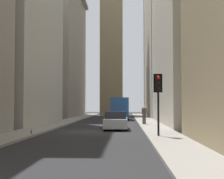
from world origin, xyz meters
The scene contains 12 objects.
ground_plane centered at (0.00, 0.00, 0.00)m, with size 135.00×135.00×0.00m, color #262628.
sidewalk_right centered at (0.00, 4.50, 0.07)m, with size 90.00×2.20×0.14m, color gray.
sidewalk_left centered at (0.00, -4.50, 0.07)m, with size 90.00×2.20×0.14m, color gray.
building_left_midfar centered at (9.50, -10.59, 12.37)m, with size 19.63×10.50×24.72m.
building_left_far centered at (30.29, -10.60, 11.83)m, with size 18.89×10.00×23.66m.
building_right_far centered at (30.61, 10.59, 11.79)m, with size 19.44×10.50×23.55m.
church_spire centered at (37.38, 0.46, 18.86)m, with size 4.46×4.46×36.12m.
delivery_truck centered at (19.68, -1.40, 1.46)m, with size 6.46×2.25×2.84m.
sedan_silver centered at (1.55, -1.40, 0.66)m, with size 4.30×1.78×1.42m.
traffic_light_foreground centered at (-5.16, -4.06, 2.79)m, with size 0.43×0.52×3.62m.
pedestrian centered at (7.17, -3.89, 1.08)m, with size 0.26×0.44×1.73m.
discarded_bottle centered at (-4.13, 3.67, 0.25)m, with size 0.07×0.07×0.27m.
Camera 1 is at (-25.12, -2.18, 1.92)m, focal length 54.86 mm.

